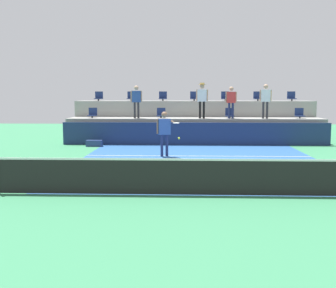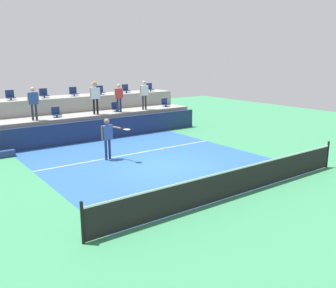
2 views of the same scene
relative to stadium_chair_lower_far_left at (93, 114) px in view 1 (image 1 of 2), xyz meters
name	(u,v)px [view 1 (image 1 of 2)]	position (x,y,z in m)	size (l,w,h in m)	color
ground_plane	(200,167)	(5.31, -7.23, -1.46)	(40.00, 40.00, 0.00)	#388456
court_inner_paint	(199,162)	(5.31, -6.23, -1.46)	(9.00, 10.00, 0.01)	#285693
court_service_line	(198,156)	(5.31, -4.83, -1.46)	(9.00, 0.06, 0.00)	white
tennis_net	(207,176)	(5.31, -11.23, -0.97)	(10.48, 0.08, 1.07)	black
sponsor_backboard	(195,134)	(5.31, -1.23, -0.91)	(13.00, 0.16, 1.10)	navy
seating_tier_lower	(195,130)	(5.31, 0.07, -0.84)	(13.00, 1.80, 1.25)	gray
seating_tier_upper	(194,120)	(5.31, 1.87, -0.41)	(13.00, 1.80, 2.10)	gray
stadium_chair_lower_far_left	(93,114)	(0.00, 0.00, 0.00)	(0.44, 0.40, 0.52)	#2D2D33
stadium_chair_lower_left	(161,114)	(3.57, 0.00, 0.00)	(0.44, 0.40, 0.52)	#2D2D33
stadium_chair_lower_right	(230,114)	(7.10, 0.00, 0.00)	(0.44, 0.40, 0.52)	#2D2D33
stadium_chair_lower_far_right	(300,114)	(10.65, 0.00, 0.00)	(0.44, 0.40, 0.52)	#2D2D33
stadium_chair_upper_far_left	(99,97)	(-0.03, 1.80, 0.85)	(0.44, 0.40, 0.52)	#2D2D33
stadium_chair_upper_left	(131,97)	(1.80, 1.80, 0.85)	(0.44, 0.40, 0.52)	#2D2D33
stadium_chair_upper_mid_left	(163,97)	(3.57, 1.80, 0.85)	(0.44, 0.40, 0.52)	#2D2D33
stadium_chair_upper_center	(194,97)	(5.32, 1.80, 0.85)	(0.44, 0.40, 0.52)	#2D2D33
stadium_chair_upper_mid_right	(225,97)	(7.04, 1.80, 0.85)	(0.44, 0.40, 0.52)	#2D2D33
stadium_chair_upper_right	(258,97)	(8.82, 1.80, 0.85)	(0.44, 0.40, 0.52)	#2D2D33
stadium_chair_upper_far_right	(292,97)	(10.68, 1.80, 0.85)	(0.44, 0.40, 0.52)	#2D2D33
tennis_player	(165,129)	(3.99, -5.02, -0.36)	(0.95, 1.18, 1.79)	navy
spectator_leaning_on_rail	(136,99)	(2.34, -0.38, 0.78)	(0.58, 0.23, 1.65)	#2D2D33
spectator_with_hat	(202,96)	(5.65, -0.38, 0.89)	(0.61, 0.45, 1.79)	black
spectator_in_white	(231,100)	(7.11, -0.38, 0.74)	(0.57, 0.22, 1.60)	navy
spectator_in_grey	(266,98)	(8.82, -0.38, 0.82)	(0.60, 0.24, 1.71)	#2D2D33
tennis_ball	(179,138)	(4.59, -8.37, -0.36)	(0.07, 0.07, 0.07)	#CCE033
equipment_bag	(94,143)	(0.50, -1.98, -1.31)	(0.76, 0.28, 0.30)	navy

